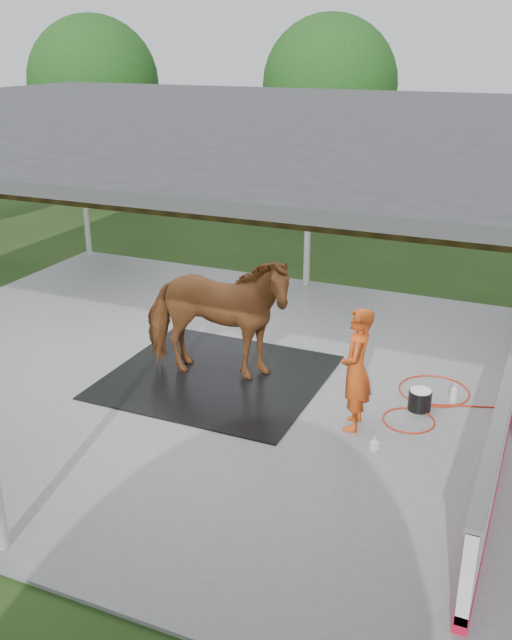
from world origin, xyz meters
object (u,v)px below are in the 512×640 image
at_px(dasher_board, 510,393).
at_px(handler, 356,369).
at_px(wash_bucket, 420,399).
at_px(horse, 215,316).

relative_size(dasher_board, handler, 4.61).
bearing_deg(wash_bucket, horse, -175.71).
distance_m(dasher_board, wash_bucket, 1.25).
distance_m(horse, wash_bucket, 3.28).
height_order(handler, wash_bucket, handler).
bearing_deg(horse, dasher_board, -99.12).
xyz_separation_m(dasher_board, wash_bucket, (-1.19, 0.06, -0.38)).
bearing_deg(handler, wash_bucket, 130.40).
height_order(dasher_board, handler, handler).
relative_size(dasher_board, horse, 3.33).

